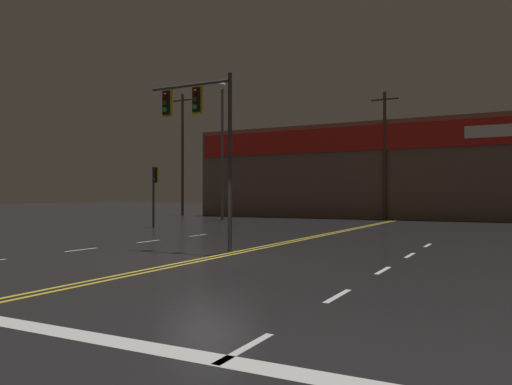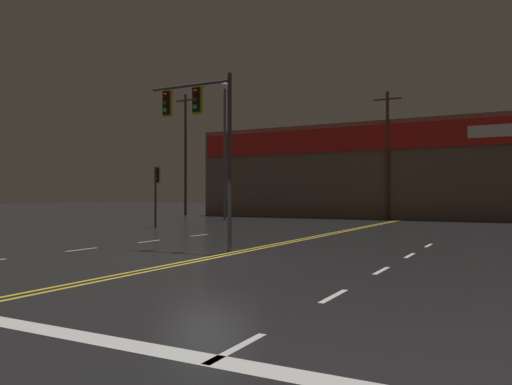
{
  "view_description": "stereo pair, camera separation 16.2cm",
  "coord_description": "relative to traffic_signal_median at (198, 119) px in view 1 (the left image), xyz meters",
  "views": [
    {
      "loc": [
        8.19,
        -12.59,
        1.87
      ],
      "look_at": [
        0.0,
        3.14,
        2.0
      ],
      "focal_mm": 35.0,
      "sensor_mm": 36.0,
      "label": 1
    },
    {
      "loc": [
        8.33,
        -12.52,
        1.87
      ],
      "look_at": [
        0.0,
        3.14,
        2.0
      ],
      "focal_mm": 35.0,
      "sensor_mm": 36.0,
      "label": 2
    }
  ],
  "objects": [
    {
      "name": "traffic_signal_corner_northwest",
      "position": [
        -9.4,
        9.28,
        -1.86
      ],
      "size": [
        0.42,
        0.36,
        3.64
      ],
      "color": "#38383D",
      "rests_on": "ground"
    },
    {
      "name": "building_backdrop",
      "position": [
        1.55,
        30.72,
        -0.53
      ],
      "size": [
        36.93,
        10.23,
        7.99
      ],
      "color": "brown",
      "rests_on": "ground"
    },
    {
      "name": "traffic_signal_median",
      "position": [
        0.0,
        0.0,
        0.0
      ],
      "size": [
        3.32,
        0.36,
        5.99
      ],
      "color": "#38383D",
      "rests_on": "ground"
    },
    {
      "name": "ground_plane",
      "position": [
        1.55,
        -1.75,
        -4.54
      ],
      "size": [
        200.0,
        200.0,
        0.0
      ],
      "primitive_type": "plane",
      "color": "black"
    },
    {
      "name": "road_markings",
      "position": [
        2.6,
        -3.3,
        -4.53
      ],
      "size": [
        15.56,
        60.0,
        0.01
      ],
      "color": "gold",
      "rests_on": "ground"
    },
    {
      "name": "streetlight_near_left",
      "position": [
        -10.47,
        18.81,
        2.2
      ],
      "size": [
        0.56,
        0.56,
        10.75
      ],
      "color": "#59595E",
      "rests_on": "ground"
    },
    {
      "name": "utility_pole_row",
      "position": [
        0.64,
        25.63,
        1.19
      ],
      "size": [
        43.58,
        0.26,
        11.87
      ],
      "color": "#4C3828",
      "rests_on": "ground"
    }
  ]
}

